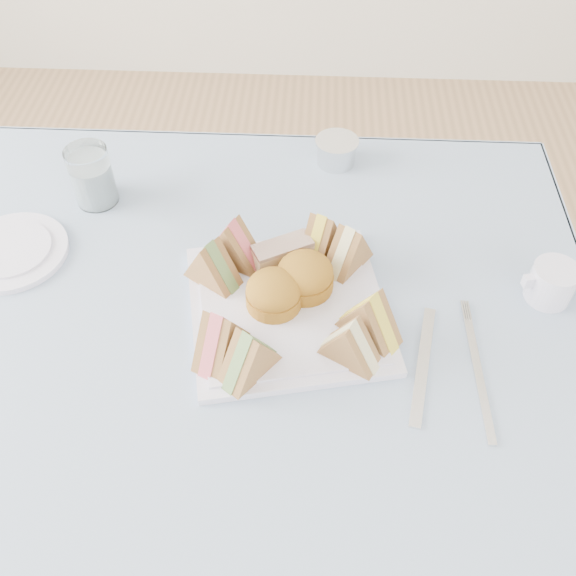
{
  "coord_description": "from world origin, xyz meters",
  "views": [
    {
      "loc": [
        0.09,
        -0.49,
        1.45
      ],
      "look_at": [
        0.06,
        0.09,
        0.8
      ],
      "focal_mm": 40.0,
      "sensor_mm": 36.0,
      "label": 1
    }
  ],
  "objects_px": {
    "table": "(249,483)",
    "serving_plate": "(288,308)",
    "water_glass": "(92,176)",
    "creamer_jug": "(552,283)"
  },
  "relations": [
    {
      "from": "water_glass",
      "to": "creamer_jug",
      "type": "relative_size",
      "value": 1.53
    },
    {
      "from": "table",
      "to": "serving_plate",
      "type": "distance_m",
      "value": 0.4
    },
    {
      "from": "table",
      "to": "serving_plate",
      "type": "relative_size",
      "value": 3.32
    },
    {
      "from": "serving_plate",
      "to": "water_glass",
      "type": "height_order",
      "value": "water_glass"
    },
    {
      "from": "table",
      "to": "creamer_jug",
      "type": "height_order",
      "value": "creamer_jug"
    },
    {
      "from": "table",
      "to": "serving_plate",
      "type": "height_order",
      "value": "serving_plate"
    },
    {
      "from": "table",
      "to": "creamer_jug",
      "type": "bearing_deg",
      "value": 17.26
    },
    {
      "from": "serving_plate",
      "to": "creamer_jug",
      "type": "distance_m",
      "value": 0.38
    },
    {
      "from": "serving_plate",
      "to": "table",
      "type": "bearing_deg",
      "value": -137.58
    },
    {
      "from": "creamer_jug",
      "to": "table",
      "type": "bearing_deg",
      "value": -175.35
    }
  ]
}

